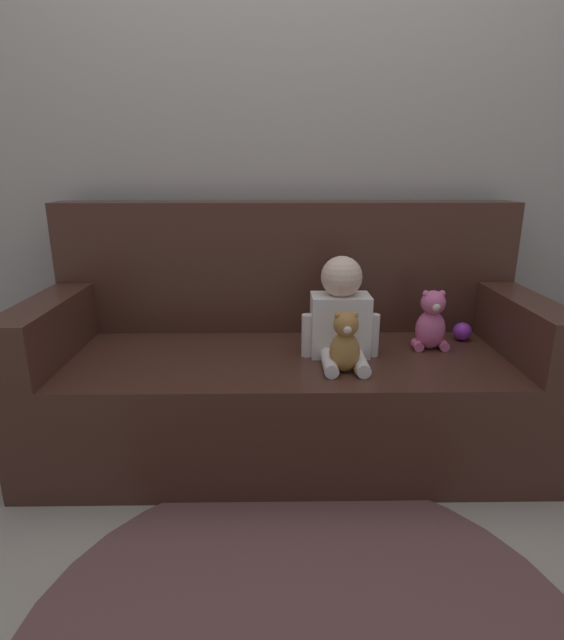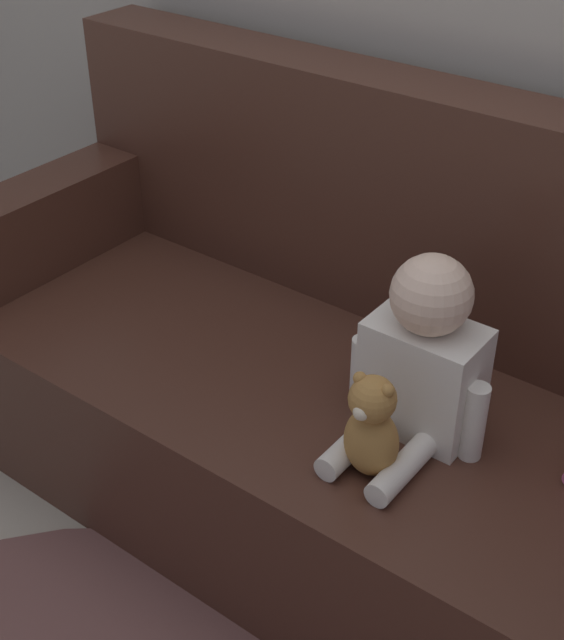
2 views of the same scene
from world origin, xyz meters
The scene contains 4 objects.
ground_plane centered at (0.00, 0.00, 0.00)m, with size 12.00×12.00×0.00m, color #B7AD99.
couch centered at (0.00, 0.07, 0.34)m, with size 2.01×0.82×1.00m.
person_baby centered at (0.20, -0.05, 0.60)m, with size 0.30×0.33×0.39m.
teddy_bear_brown centered at (0.20, -0.22, 0.54)m, with size 0.13×0.10×0.23m.
Camera 2 is at (0.84, -1.34, 1.62)m, focal length 50.00 mm.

